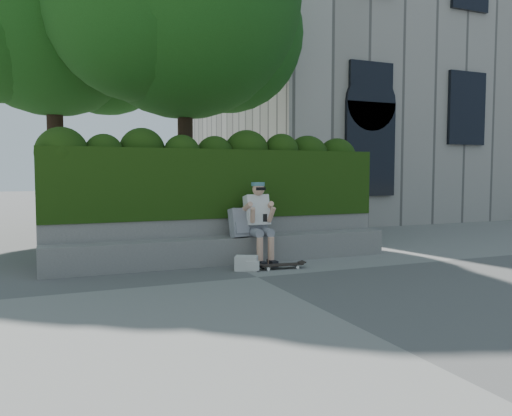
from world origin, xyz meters
name	(u,v)px	position (x,y,z in m)	size (l,w,h in m)	color
ground	(257,277)	(0.00, 0.00, 0.00)	(80.00, 80.00, 0.00)	slate
bench_ledge	(229,250)	(0.00, 1.25, 0.23)	(6.00, 0.45, 0.45)	gray
planter_wall	(220,238)	(0.00, 1.73, 0.38)	(6.00, 0.50, 0.75)	gray
hedge	(216,183)	(0.00, 1.95, 1.35)	(6.00, 1.00, 1.20)	black
building	(355,27)	(9.00, 11.00, 7.50)	(12.00, 12.00, 15.00)	gray
tree_left	(184,0)	(0.00, 4.06, 5.26)	(5.08, 5.08, 7.81)	black
tree_right	(52,9)	(-2.62, 5.94, 5.31)	(4.91, 4.91, 7.78)	black
person	(258,219)	(0.47, 1.07, 0.75)	(0.40, 0.76, 1.38)	slate
skateboard	(281,265)	(0.61, 0.44, 0.06)	(0.72, 0.25, 0.07)	black
backpack_plaid	(240,223)	(0.17, 1.15, 0.69)	(0.33, 0.18, 0.49)	#A6A6AB
backpack_ground	(246,263)	(0.04, 0.55, 0.11)	(0.35, 0.25, 0.23)	beige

